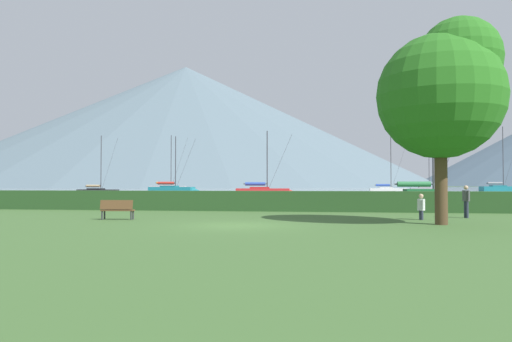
% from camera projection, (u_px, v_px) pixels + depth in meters
% --- Properties ---
extents(ground_plane, '(1000.00, 1000.00, 0.00)m').
position_uv_depth(ground_plane, '(238.00, 226.00, 20.24)').
color(ground_plane, '#3D602D').
extents(harbor_water, '(320.00, 246.00, 0.00)m').
position_uv_depth(harbor_water, '(317.00, 189.00, 155.70)').
color(harbor_water, '#8C9EA3').
rests_on(harbor_water, ground_plane).
extents(hedge_line, '(80.00, 1.20, 1.27)m').
position_uv_depth(hedge_line, '(270.00, 201.00, 31.14)').
color(hedge_line, '#284C23').
rests_on(hedge_line, ground_plane).
extents(sailboat_slip_1, '(9.38, 3.64, 12.74)m').
position_uv_depth(sailboat_slip_1, '(169.00, 188.00, 110.72)').
color(sailboat_slip_1, '#9E9EA3').
rests_on(sailboat_slip_1, harbor_water).
extents(sailboat_slip_2, '(7.14, 2.21, 9.98)m').
position_uv_depth(sailboat_slip_2, '(389.00, 190.00, 84.68)').
color(sailboat_slip_2, white).
rests_on(sailboat_slip_2, harbor_water).
extents(sailboat_slip_3, '(8.88, 3.03, 9.86)m').
position_uv_depth(sailboat_slip_3, '(173.00, 190.00, 83.62)').
color(sailboat_slip_3, '#19707A').
rests_on(sailboat_slip_3, harbor_water).
extents(sailboat_slip_4, '(8.20, 2.92, 9.32)m').
position_uv_depth(sailboat_slip_4, '(427.00, 197.00, 40.39)').
color(sailboat_slip_4, '#236B38').
rests_on(sailboat_slip_4, harbor_water).
extents(sailboat_slip_6, '(6.86, 2.81, 8.69)m').
position_uv_depth(sailboat_slip_6, '(98.00, 192.00, 70.48)').
color(sailboat_slip_6, black).
rests_on(sailboat_slip_6, harbor_water).
extents(sailboat_slip_8, '(8.31, 3.22, 8.81)m').
position_uv_depth(sailboat_slip_8, '(263.00, 192.00, 65.25)').
color(sailboat_slip_8, red).
rests_on(sailboat_slip_8, harbor_water).
extents(sailboat_slip_9, '(7.18, 2.48, 9.14)m').
position_uv_depth(sailboat_slip_9, '(427.00, 190.00, 96.06)').
color(sailboat_slip_9, '#9E9EA3').
rests_on(sailboat_slip_9, harbor_water).
extents(sailboat_slip_11, '(8.96, 3.47, 13.41)m').
position_uv_depth(sailboat_slip_11, '(501.00, 189.00, 99.61)').
color(sailboat_slip_11, '#19707A').
rests_on(sailboat_slip_11, harbor_water).
extents(park_bench_near_path, '(1.62, 0.62, 0.95)m').
position_uv_depth(park_bench_near_path, '(117.00, 209.00, 23.61)').
color(park_bench_near_path, brown).
rests_on(park_bench_near_path, ground_plane).
extents(person_seated_viewer, '(0.36, 0.56, 1.25)m').
position_uv_depth(person_seated_viewer, '(421.00, 205.00, 23.58)').
color(person_seated_viewer, '#2D3347').
rests_on(person_seated_viewer, ground_plane).
extents(person_standing_walker, '(0.36, 0.56, 1.65)m').
position_uv_depth(person_standing_walker, '(466.00, 199.00, 24.84)').
color(person_standing_walker, '#2D3347').
rests_on(person_standing_walker, ground_plane).
extents(park_tree, '(5.35, 5.35, 8.82)m').
position_uv_depth(park_tree, '(444.00, 88.00, 20.86)').
color(park_tree, '#4C3823').
rests_on(park_tree, ground_plane).
extents(dock_crane, '(6.50, 2.00, 21.14)m').
position_uv_depth(dock_crane, '(440.00, 148.00, 72.58)').
color(dock_crane, '#333338').
rests_on(dock_crane, ground_plane).
extents(distant_hill_central_peak, '(331.34, 331.34, 82.70)m').
position_uv_depth(distant_hill_central_peak, '(186.00, 126.00, 337.80)').
color(distant_hill_central_peak, slate).
rests_on(distant_hill_central_peak, ground_plane).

